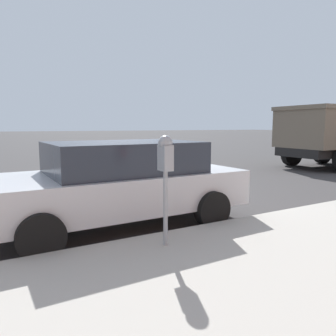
% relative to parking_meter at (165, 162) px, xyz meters
% --- Properties ---
extents(ground_plane, '(220.00, 220.00, 0.00)m').
position_rel_parking_meter_xyz_m(ground_plane, '(2.72, -0.71, -1.27)').
color(ground_plane, '#3D3A3A').
extents(parking_meter, '(0.21, 0.19, 1.49)m').
position_rel_parking_meter_xyz_m(parking_meter, '(0.00, 0.00, 0.00)').
color(parking_meter, gray).
rests_on(parking_meter, sidewalk).
extents(car_silver, '(2.21, 4.53, 1.47)m').
position_rel_parking_meter_xyz_m(car_silver, '(1.62, 0.06, -0.49)').
color(car_silver, '#B7BABF').
rests_on(car_silver, ground_plane).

